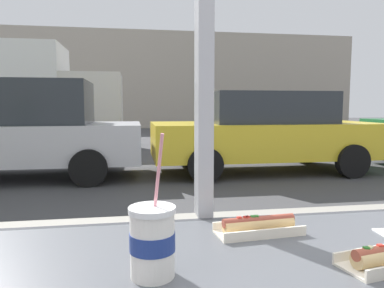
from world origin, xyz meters
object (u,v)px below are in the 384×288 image
at_px(soda_cup_right, 152,240).
at_px(box_truck, 12,95).
at_px(parked_car_yellow, 265,131).
at_px(parked_car_silver, 16,130).
at_px(hotdog_tray_far, 259,226).

height_order(soda_cup_right, box_truck, box_truck).
distance_m(parked_car_yellow, box_truck, 7.95).
distance_m(parked_car_silver, parked_car_yellow, 4.82).
bearing_deg(parked_car_silver, box_truck, 107.57).
relative_size(soda_cup_right, parked_car_silver, 0.07).
bearing_deg(parked_car_yellow, soda_cup_right, -112.44).
distance_m(parked_car_silver, box_truck, 5.03).
xyz_separation_m(soda_cup_right, box_truck, (-3.68, 11.14, 0.63)).
bearing_deg(hotdog_tray_far, parked_car_silver, 111.93).
bearing_deg(box_truck, hotdog_tray_far, -69.93).
bearing_deg(soda_cup_right, parked_car_yellow, 67.56).
relative_size(hotdog_tray_far, parked_car_yellow, 0.06).
bearing_deg(hotdog_tray_far, soda_cup_right, -145.55).
relative_size(soda_cup_right, parked_car_yellow, 0.07).
relative_size(hotdog_tray_far, box_truck, 0.04).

